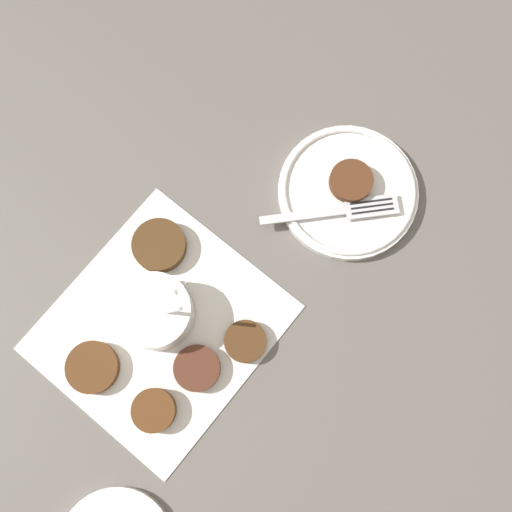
# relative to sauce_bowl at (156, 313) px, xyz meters

# --- Properties ---
(ground_plane) EXTENTS (4.00, 4.00, 0.00)m
(ground_plane) POSITION_rel_sauce_bowl_xyz_m (0.00, 0.00, -0.03)
(ground_plane) COLOR #605B56
(napkin) EXTENTS (0.34, 0.32, 0.00)m
(napkin) POSITION_rel_sauce_bowl_xyz_m (-0.01, -0.01, -0.03)
(napkin) COLOR white
(napkin) RESTS_ON ground_plane
(sauce_bowl) EXTENTS (0.11, 0.10, 0.11)m
(sauce_bowl) POSITION_rel_sauce_bowl_xyz_m (0.00, 0.00, 0.00)
(sauce_bowl) COLOR white
(sauce_bowl) RESTS_ON napkin
(fritter_0) EXTENTS (0.08, 0.08, 0.02)m
(fritter_0) POSITION_rel_sauce_bowl_xyz_m (0.06, 0.07, -0.01)
(fritter_0) COLOR #4C321A
(fritter_0) RESTS_ON napkin
(fritter_1) EXTENTS (0.06, 0.06, 0.02)m
(fritter_1) POSITION_rel_sauce_bowl_xyz_m (-0.01, -0.09, -0.02)
(fritter_1) COLOR #502C1E
(fritter_1) RESTS_ON napkin
(fritter_2) EXTENTS (0.06, 0.06, 0.01)m
(fritter_2) POSITION_rel_sauce_bowl_xyz_m (0.07, -0.11, -0.02)
(fritter_2) COLOR #4C2F19
(fritter_2) RESTS_ON napkin
(fritter_3) EXTENTS (0.07, 0.07, 0.02)m
(fritter_3) POSITION_rel_sauce_bowl_xyz_m (-0.11, -0.00, -0.02)
(fritter_3) COLOR #56331B
(fritter_3) RESTS_ON napkin
(fritter_4) EXTENTS (0.06, 0.06, 0.02)m
(fritter_4) POSITION_rel_sauce_bowl_xyz_m (-0.08, -0.10, -0.01)
(fritter_4) COLOR #58341A
(fritter_4) RESTS_ON napkin
(serving_plate) EXTENTS (0.20, 0.20, 0.02)m
(serving_plate) POSITION_rel_sauce_bowl_xyz_m (0.32, -0.04, -0.02)
(serving_plate) COLOR white
(serving_plate) RESTS_ON ground_plane
(fritter_on_plate) EXTENTS (0.06, 0.06, 0.01)m
(fritter_on_plate) POSITION_rel_sauce_bowl_xyz_m (0.32, -0.03, 0.00)
(fritter_on_plate) COLOR #512D19
(fritter_on_plate) RESTS_ON serving_plate
(fork) EXTENTS (0.18, 0.12, 0.00)m
(fork) POSITION_rel_sauce_bowl_xyz_m (0.29, -0.06, -0.00)
(fork) COLOR silver
(fork) RESTS_ON serving_plate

